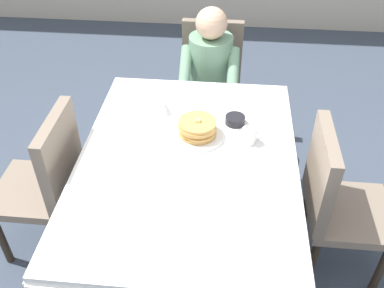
{
  "coord_description": "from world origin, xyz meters",
  "views": [
    {
      "loc": [
        0.18,
        -1.63,
        2.16
      ],
      "look_at": [
        0.02,
        0.05,
        0.79
      ],
      "focal_mm": 40.23,
      "sensor_mm": 36.0,
      "label": 1
    }
  ],
  "objects_px": {
    "breakfast_stack": "(198,128)",
    "chair_left_side": "(48,178)",
    "chair_diner": "(211,78)",
    "fork_left_of_plate": "(162,136)",
    "knife_right_of_plate": "(233,141)",
    "cup_coffee": "(249,136)",
    "plate_breakfast": "(198,135)",
    "bowl_butter": "(235,120)",
    "chair_right_side": "(334,198)",
    "dining_table_main": "(188,171)",
    "syrup_pitcher": "(165,108)",
    "spoon_near_edge": "(196,183)",
    "diner_person": "(210,72)"
  },
  "relations": [
    {
      "from": "knife_right_of_plate",
      "to": "spoon_near_edge",
      "type": "xyz_separation_m",
      "value": [
        -0.17,
        -0.34,
        0.0
      ]
    },
    {
      "from": "chair_left_side",
      "to": "bowl_butter",
      "type": "bearing_deg",
      "value": -72.11
    },
    {
      "from": "breakfast_stack",
      "to": "chair_left_side",
      "type": "bearing_deg",
      "value": -167.18
    },
    {
      "from": "diner_person",
      "to": "spoon_near_edge",
      "type": "bearing_deg",
      "value": 90.51
    },
    {
      "from": "breakfast_stack",
      "to": "chair_diner",
      "type": "bearing_deg",
      "value": 89.2
    },
    {
      "from": "dining_table_main",
      "to": "fork_left_of_plate",
      "type": "xyz_separation_m",
      "value": [
        -0.15,
        0.16,
        0.09
      ]
    },
    {
      "from": "bowl_butter",
      "to": "knife_right_of_plate",
      "type": "distance_m",
      "value": 0.16
    },
    {
      "from": "breakfast_stack",
      "to": "spoon_near_edge",
      "type": "distance_m",
      "value": 0.36
    },
    {
      "from": "diner_person",
      "to": "plate_breakfast",
      "type": "bearing_deg",
      "value": 89.05
    },
    {
      "from": "dining_table_main",
      "to": "syrup_pitcher",
      "type": "distance_m",
      "value": 0.43
    },
    {
      "from": "diner_person",
      "to": "chair_right_side",
      "type": "bearing_deg",
      "value": 125.43
    },
    {
      "from": "syrup_pitcher",
      "to": "fork_left_of_plate",
      "type": "bearing_deg",
      "value": -85.92
    },
    {
      "from": "cup_coffee",
      "to": "syrup_pitcher",
      "type": "xyz_separation_m",
      "value": [
        -0.48,
        0.22,
        -0.01
      ]
    },
    {
      "from": "syrup_pitcher",
      "to": "diner_person",
      "type": "bearing_deg",
      "value": 70.96
    },
    {
      "from": "knife_right_of_plate",
      "to": "fork_left_of_plate",
      "type": "bearing_deg",
      "value": 89.24
    },
    {
      "from": "chair_right_side",
      "to": "breakfast_stack",
      "type": "bearing_deg",
      "value": -104.01
    },
    {
      "from": "dining_table_main",
      "to": "bowl_butter",
      "type": "distance_m",
      "value": 0.41
    },
    {
      "from": "cup_coffee",
      "to": "knife_right_of_plate",
      "type": "distance_m",
      "value": 0.09
    },
    {
      "from": "cup_coffee",
      "to": "syrup_pitcher",
      "type": "relative_size",
      "value": 1.41
    },
    {
      "from": "chair_diner",
      "to": "fork_left_of_plate",
      "type": "bearing_deg",
      "value": 78.56
    },
    {
      "from": "chair_diner",
      "to": "plate_breakfast",
      "type": "relative_size",
      "value": 3.32
    },
    {
      "from": "cup_coffee",
      "to": "knife_right_of_plate",
      "type": "xyz_separation_m",
      "value": [
        -0.08,
        0.0,
        -0.04
      ]
    },
    {
      "from": "chair_diner",
      "to": "fork_left_of_plate",
      "type": "xyz_separation_m",
      "value": [
        -0.2,
        -1.01,
        0.21
      ]
    },
    {
      "from": "chair_right_side",
      "to": "bowl_butter",
      "type": "distance_m",
      "value": 0.67
    },
    {
      "from": "fork_left_of_plate",
      "to": "knife_right_of_plate",
      "type": "distance_m",
      "value": 0.38
    },
    {
      "from": "syrup_pitcher",
      "to": "cup_coffee",
      "type": "bearing_deg",
      "value": -24.42
    },
    {
      "from": "bowl_butter",
      "to": "spoon_near_edge",
      "type": "distance_m",
      "value": 0.53
    },
    {
      "from": "knife_right_of_plate",
      "to": "chair_diner",
      "type": "bearing_deg",
      "value": 9.17
    },
    {
      "from": "chair_right_side",
      "to": "spoon_near_edge",
      "type": "xyz_separation_m",
      "value": [
        -0.71,
        -0.17,
        0.21
      ]
    },
    {
      "from": "diner_person",
      "to": "plate_breakfast",
      "type": "height_order",
      "value": "diner_person"
    },
    {
      "from": "spoon_near_edge",
      "to": "chair_diner",
      "type": "bearing_deg",
      "value": 81.32
    },
    {
      "from": "chair_left_side",
      "to": "chair_right_side",
      "type": "xyz_separation_m",
      "value": [
        1.54,
        0.0,
        0.0
      ]
    },
    {
      "from": "bowl_butter",
      "to": "syrup_pitcher",
      "type": "distance_m",
      "value": 0.41
    },
    {
      "from": "chair_left_side",
      "to": "plate_breakfast",
      "type": "height_order",
      "value": "chair_left_side"
    },
    {
      "from": "cup_coffee",
      "to": "spoon_near_edge",
      "type": "xyz_separation_m",
      "value": [
        -0.25,
        -0.34,
        -0.04
      ]
    },
    {
      "from": "diner_person",
      "to": "bowl_butter",
      "type": "distance_m",
      "value": 0.72
    },
    {
      "from": "diner_person",
      "to": "syrup_pitcher",
      "type": "bearing_deg",
      "value": 70.96
    },
    {
      "from": "dining_table_main",
      "to": "bowl_butter",
      "type": "relative_size",
      "value": 13.85
    },
    {
      "from": "dining_table_main",
      "to": "chair_diner",
      "type": "xyz_separation_m",
      "value": [
        0.05,
        1.17,
        -0.12
      ]
    },
    {
      "from": "bowl_butter",
      "to": "syrup_pitcher",
      "type": "bearing_deg",
      "value": 172.2
    },
    {
      "from": "chair_right_side",
      "to": "fork_left_of_plate",
      "type": "xyz_separation_m",
      "value": [
        -0.93,
        0.16,
        0.21
      ]
    },
    {
      "from": "syrup_pitcher",
      "to": "knife_right_of_plate",
      "type": "bearing_deg",
      "value": -28.62
    },
    {
      "from": "plate_breakfast",
      "to": "cup_coffee",
      "type": "xyz_separation_m",
      "value": [
        0.27,
        -0.02,
        0.03
      ]
    },
    {
      "from": "plate_breakfast",
      "to": "bowl_butter",
      "type": "xyz_separation_m",
      "value": [
        0.2,
        0.14,
        0.01
      ]
    },
    {
      "from": "cup_coffee",
      "to": "fork_left_of_plate",
      "type": "relative_size",
      "value": 0.63
    },
    {
      "from": "chair_right_side",
      "to": "fork_left_of_plate",
      "type": "distance_m",
      "value": 0.96
    },
    {
      "from": "diner_person",
      "to": "cup_coffee",
      "type": "xyz_separation_m",
      "value": [
        0.26,
        -0.85,
        0.11
      ]
    },
    {
      "from": "knife_right_of_plate",
      "to": "spoon_near_edge",
      "type": "height_order",
      "value": "same"
    },
    {
      "from": "chair_left_side",
      "to": "cup_coffee",
      "type": "xyz_separation_m",
      "value": [
        1.08,
        0.16,
        0.25
      ]
    },
    {
      "from": "dining_table_main",
      "to": "chair_left_side",
      "type": "bearing_deg",
      "value": 180.0
    }
  ]
}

